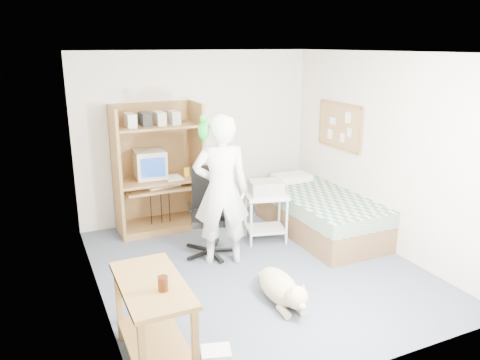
{
  "coord_description": "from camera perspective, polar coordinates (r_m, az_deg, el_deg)",
  "views": [
    {
      "loc": [
        -2.31,
        -4.55,
        2.59
      ],
      "look_at": [
        -0.11,
        0.23,
        1.05
      ],
      "focal_mm": 35.0,
      "sensor_mm": 36.0,
      "label": 1
    }
  ],
  "objects": [
    {
      "name": "wall_back",
      "position": [
        7.07,
        -5.2,
        5.33
      ],
      "size": [
        3.6,
        0.02,
        2.5
      ],
      "primitive_type": "cube",
      "color": "beige",
      "rests_on": "floor"
    },
    {
      "name": "floor",
      "position": [
        5.72,
        2.02,
        -10.61
      ],
      "size": [
        4.0,
        4.0,
        0.0
      ],
      "primitive_type": "plane",
      "color": "#444D5D",
      "rests_on": "ground"
    },
    {
      "name": "pencil_cup",
      "position": [
        6.75,
        -6.52,
        1.01
      ],
      "size": [
        0.08,
        0.08,
        0.12
      ],
      "primitive_type": "cylinder",
      "color": "yellow",
      "rests_on": "computer_hutch"
    },
    {
      "name": "parrot",
      "position": [
        5.31,
        -4.48,
        6.28
      ],
      "size": [
        0.13,
        0.23,
        0.37
      ],
      "rotation": [
        0.0,
        0.0,
        -0.3
      ],
      "color": "#127E18",
      "rests_on": "person"
    },
    {
      "name": "drink_glass",
      "position": [
        3.73,
        -9.37,
        -12.35
      ],
      "size": [
        0.08,
        0.08,
        0.12
      ],
      "primitive_type": "cylinder",
      "color": "#3A1909",
      "rests_on": "side_desk"
    },
    {
      "name": "computer_hutch",
      "position": [
        6.72,
        -9.97,
        0.81
      ],
      "size": [
        1.2,
        0.63,
        1.8
      ],
      "color": "brown",
      "rests_on": "floor"
    },
    {
      "name": "wall_right",
      "position": [
        6.27,
        17.02,
        3.27
      ],
      "size": [
        0.02,
        4.0,
        2.5
      ],
      "primitive_type": "cube",
      "color": "beige",
      "rests_on": "floor"
    },
    {
      "name": "crt_monitor",
      "position": [
        6.67,
        -10.9,
        1.93
      ],
      "size": [
        0.44,
        0.46,
        0.39
      ],
      "rotation": [
        0.0,
        0.0,
        -0.07
      ],
      "color": "beige",
      "rests_on": "computer_hutch"
    },
    {
      "name": "office_chair",
      "position": [
        5.98,
        -3.67,
        -5.29
      ],
      "size": [
        0.62,
        0.63,
        1.1
      ],
      "rotation": [
        0.0,
        0.0,
        -0.3
      ],
      "color": "black",
      "rests_on": "floor"
    },
    {
      "name": "side_desk",
      "position": [
        4.02,
        -10.53,
        -15.39
      ],
      "size": [
        0.5,
        1.0,
        0.75
      ],
      "color": "brown",
      "rests_on": "floor"
    },
    {
      "name": "wall_left",
      "position": [
        4.77,
        -17.54,
        -0.77
      ],
      "size": [
        0.02,
        4.0,
        2.5
      ],
      "primitive_type": "cube",
      "color": "beige",
      "rests_on": "floor"
    },
    {
      "name": "dog",
      "position": [
        4.97,
        5.05,
        -12.97
      ],
      "size": [
        0.35,
        1.01,
        0.38
      ],
      "rotation": [
        0.0,
        0.0,
        -0.04
      ],
      "color": "beige",
      "rests_on": "floor"
    },
    {
      "name": "printer_cart",
      "position": [
        6.31,
        3.17,
        -3.64
      ],
      "size": [
        0.64,
        0.56,
        0.66
      ],
      "rotation": [
        0.0,
        0.0,
        -0.24
      ],
      "color": "white",
      "rests_on": "floor"
    },
    {
      "name": "printer",
      "position": [
        6.21,
        3.21,
        -0.93
      ],
      "size": [
        0.48,
        0.41,
        0.18
      ],
      "primitive_type": "cube",
      "rotation": [
        0.0,
        0.0,
        -0.24
      ],
      "color": "#A6A7A2",
      "rests_on": "printer_cart"
    },
    {
      "name": "keyboard",
      "position": [
        6.63,
        -9.25,
        -0.74
      ],
      "size": [
        0.46,
        0.21,
        0.03
      ],
      "primitive_type": "cube",
      "rotation": [
        0.0,
        0.0,
        0.1
      ],
      "color": "beige",
      "rests_on": "computer_hutch"
    },
    {
      "name": "bed",
      "position": [
        6.71,
        9.65,
        -3.99
      ],
      "size": [
        1.02,
        2.02,
        0.66
      ],
      "color": "brown",
      "rests_on": "floor"
    },
    {
      "name": "ceiling",
      "position": [
        5.1,
        2.31,
        15.31
      ],
      "size": [
        3.6,
        4.0,
        0.02
      ],
      "primitive_type": "cube",
      "color": "white",
      "rests_on": "wall_back"
    },
    {
      "name": "person",
      "position": [
        5.54,
        -2.3,
        -1.3
      ],
      "size": [
        0.76,
        0.61,
        1.82
      ],
      "primitive_type": "imported",
      "rotation": [
        0.0,
        0.0,
        2.84
      ],
      "color": "white",
      "rests_on": "floor"
    },
    {
      "name": "corkboard",
      "position": [
        6.9,
        12.06,
        6.45
      ],
      "size": [
        0.04,
        0.94,
        0.66
      ],
      "color": "olive",
      "rests_on": "wall_right"
    },
    {
      "name": "floor_box_a",
      "position": [
        4.23,
        -2.94,
        -20.53
      ],
      "size": [
        0.3,
        0.26,
        0.1
      ],
      "primitive_type": "cube",
      "rotation": [
        0.0,
        0.0,
        -0.29
      ],
      "color": "white",
      "rests_on": "floor"
    }
  ]
}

